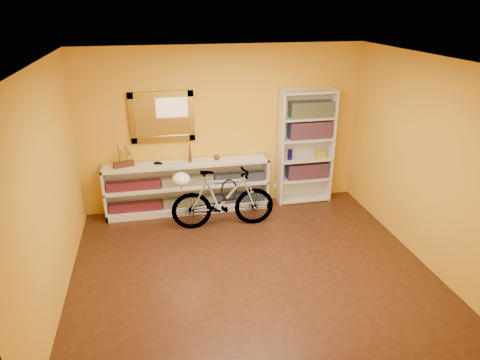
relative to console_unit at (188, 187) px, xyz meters
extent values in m
cube|color=black|center=(0.62, -1.81, -0.43)|extent=(4.50, 4.00, 0.01)
cube|color=silver|center=(0.62, -1.81, 2.18)|extent=(4.50, 4.00, 0.01)
cube|color=gold|center=(0.62, 0.19, 0.88)|extent=(4.50, 0.01, 2.60)
cube|color=gold|center=(-1.63, -1.81, 0.88)|extent=(0.01, 4.00, 2.60)
cube|color=gold|center=(2.88, -1.81, 0.88)|extent=(0.01, 4.00, 2.60)
cube|color=olive|center=(-0.33, 0.15, 1.12)|extent=(0.98, 0.06, 0.78)
cube|color=silver|center=(1.52, 0.17, -0.17)|extent=(0.09, 0.02, 0.09)
cube|color=black|center=(0.00, -0.02, -0.26)|extent=(2.50, 0.13, 0.14)
cube|color=#1B557C|center=(0.00, -0.02, 0.11)|extent=(2.50, 0.13, 0.14)
imported|color=black|center=(-0.44, 0.00, 0.43)|extent=(0.00, 0.00, 0.00)
cone|color=brown|center=(0.06, 0.00, 0.60)|extent=(0.06, 0.06, 0.35)
sphere|color=brown|center=(0.48, 0.00, 0.47)|extent=(0.09, 0.09, 0.09)
cube|color=maroon|center=(2.02, 0.03, 0.12)|extent=(0.70, 0.22, 0.26)
cube|color=maroon|center=(2.02, 0.03, 0.83)|extent=(0.70, 0.22, 0.28)
cube|color=#184354|center=(2.02, 0.03, 1.16)|extent=(0.70, 0.22, 0.25)
cylinder|color=#191697|center=(1.69, 0.01, 0.43)|extent=(0.08, 0.08, 0.18)
cube|color=maroon|center=(1.77, 0.06, 1.13)|extent=(0.17, 0.17, 0.17)
cube|color=gold|center=(2.22, -0.01, 0.40)|extent=(0.17, 0.12, 0.13)
imported|color=silver|center=(0.46, -0.63, 0.04)|extent=(0.47, 1.59, 0.93)
ellipsoid|color=white|center=(-0.14, -0.61, 0.39)|extent=(0.26, 0.25, 0.20)
torus|color=black|center=(0.56, -0.64, 0.18)|extent=(0.25, 0.03, 0.25)
camera|label=1|loc=(-0.47, -6.38, 2.77)|focal=32.32mm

